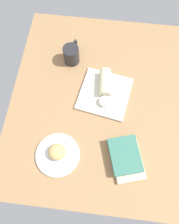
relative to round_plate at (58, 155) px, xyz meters
The scene contains 8 objects.
dining_table 35.05cm from the round_plate, 154.39° to the left, with size 110.00×90.00×4.00cm, color #9E754C.
round_plate is the anchor object (origin of this frame).
scone_pastry 3.47cm from the round_plate, 169.72° to the right, with size 8.12×8.01×5.40cm, color tan.
square_plate 39.81cm from the round_plate, 151.26° to the left, with size 25.41×25.41×1.60cm, color silver.
sauce_cup 35.24cm from the round_plate, 146.17° to the left, with size 5.69×5.69×2.67cm.
breakfast_wrap 43.90cm from the round_plate, 154.53° to the left, with size 6.16×6.16×14.42cm, color beige.
book_stack 32.15cm from the round_plate, 93.79° to the left, with size 23.32×19.76×5.14cm.
coffee_mug 54.80cm from the round_plate, behind, with size 14.14×8.70×10.46cm.
Camera 1 is at (50.31, 2.33, 110.64)cm, focal length 35.77 mm.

